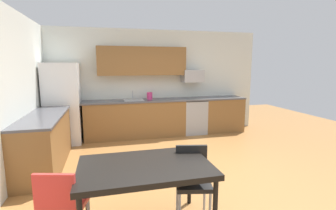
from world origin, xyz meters
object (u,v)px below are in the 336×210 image
(chair_far_side, at_px, (61,203))
(microwave, at_px, (193,76))
(refrigerator, at_px, (63,104))
(chair_near_table, at_px, (192,176))
(kettle, at_px, (150,96))
(oven_range, at_px, (193,116))
(dining_table, at_px, (145,170))

(chair_far_side, bearing_deg, microwave, 54.89)
(chair_far_side, bearing_deg, refrigerator, 97.64)
(refrigerator, relative_size, chair_near_table, 2.18)
(refrigerator, bearing_deg, kettle, 3.64)
(refrigerator, relative_size, oven_range, 2.04)
(microwave, xyz_separation_m, chair_near_table, (-1.30, -3.63, -1.01))
(microwave, xyz_separation_m, dining_table, (-1.88, -3.75, -0.82))
(kettle, bearing_deg, chair_near_table, -92.18)
(oven_range, height_order, chair_far_side, oven_range)
(dining_table, bearing_deg, chair_near_table, 11.74)
(dining_table, xyz_separation_m, chair_near_table, (0.58, 0.12, -0.19))
(microwave, bearing_deg, refrigerator, -176.79)
(chair_far_side, xyz_separation_m, kettle, (1.55, 3.81, 0.52))
(microwave, bearing_deg, chair_far_side, -125.11)
(microwave, relative_size, chair_near_table, 0.64)
(oven_range, height_order, kettle, kettle)
(oven_range, distance_m, chair_near_table, 3.76)
(chair_far_side, bearing_deg, chair_near_table, 9.48)
(dining_table, bearing_deg, chair_far_side, -172.10)
(oven_range, xyz_separation_m, chair_near_table, (-1.30, -3.53, 0.05))
(dining_table, relative_size, chair_far_side, 1.65)
(microwave, bearing_deg, kettle, -177.54)
(oven_range, relative_size, microwave, 1.69)
(refrigerator, distance_m, chair_far_side, 3.74)
(dining_table, relative_size, kettle, 7.00)
(refrigerator, relative_size, chair_far_side, 2.18)
(kettle, bearing_deg, microwave, 2.46)
(refrigerator, bearing_deg, dining_table, -69.58)
(chair_near_table, relative_size, chair_far_side, 1.00)
(oven_range, relative_size, dining_table, 0.65)
(microwave, xyz_separation_m, chair_far_side, (-2.71, -3.86, -1.01))
(oven_range, distance_m, kettle, 1.30)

